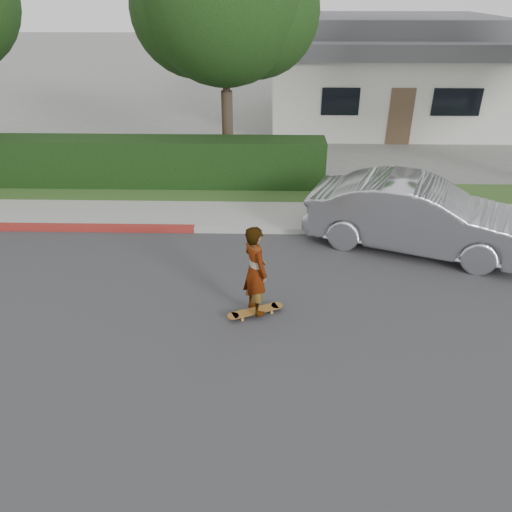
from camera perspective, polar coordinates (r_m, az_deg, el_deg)
name	(u,v)px	position (r m, az deg, el deg)	size (l,w,h in m)	color
ground	(109,331)	(9.44, -16.42, -8.27)	(120.00, 120.00, 0.00)	slate
road	(109,331)	(9.44, -16.43, -8.25)	(60.00, 8.00, 0.01)	#2D2D30
curb_far	(155,229)	(12.79, -11.48, 3.08)	(60.00, 0.20, 0.15)	#9E9E99
sidewalk_far	(162,215)	(13.59, -10.72, 4.67)	(60.00, 1.60, 0.12)	gray
planting_strip	(172,193)	(15.04, -9.57, 7.15)	(60.00, 1.60, 0.10)	#2D4C1E
hedge	(74,163)	(16.18, -20.06, 10.00)	(15.00, 1.00, 1.50)	black
tree_center	(224,5)	(16.38, -3.65, 26.68)	(5.66, 4.84, 7.44)	#33261C
house	(387,71)	(23.94, 14.78, 19.79)	(10.60, 8.60, 4.30)	beige
skateboard	(255,311)	(9.41, -0.07, -6.30)	(1.10, 0.65, 0.10)	#B77E32
skateboarder	(255,270)	(8.93, -0.08, -1.66)	(0.63, 0.42, 1.73)	white
car_silver	(417,215)	(12.04, 17.92, 4.45)	(1.73, 4.97, 1.64)	#A8AAAF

